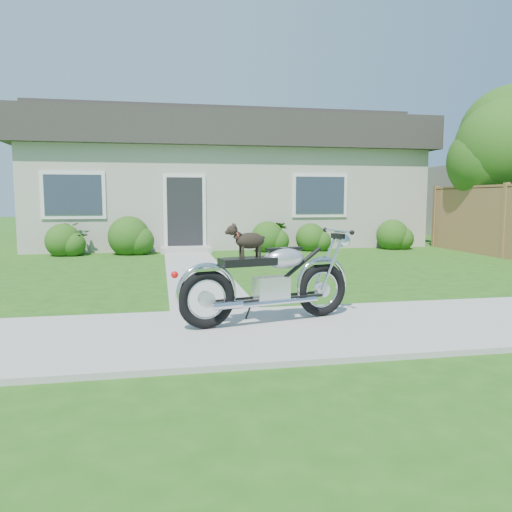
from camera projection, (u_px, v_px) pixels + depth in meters
The scene contains 10 objects.
ground at pixel (355, 328), 5.81m from camera, with size 80.00×80.00×0.00m, color #235114.
sidewalk at pixel (355, 326), 5.81m from camera, with size 24.00×2.20×0.04m, color #9E9B93.
walkway at pixel (195, 270), 10.40m from camera, with size 1.20×8.00×0.03m, color #9E9B93.
house at pixel (224, 180), 17.27m from camera, with size 12.60×7.03×4.50m.
fence at pixel (505, 221), 12.50m from camera, with size 0.12×6.62×1.90m.
tree_near at pixel (511, 154), 13.95m from camera, with size 2.82×2.79×4.28m.
shrub_row at pixel (225, 238), 13.97m from camera, with size 10.30×1.12×1.12m.
potted_plant_left at pixel (74, 239), 13.26m from camera, with size 0.77×0.67×0.86m, color #2A5717.
potted_plant_right at pixel (279, 237), 14.32m from camera, with size 0.47×0.47×0.84m, color #335A19.
motorcycle_with_dog at pixel (271, 279), 5.87m from camera, with size 2.19×0.81×1.16m.
Camera 1 is at (-2.21, -5.36, 1.49)m, focal length 35.00 mm.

